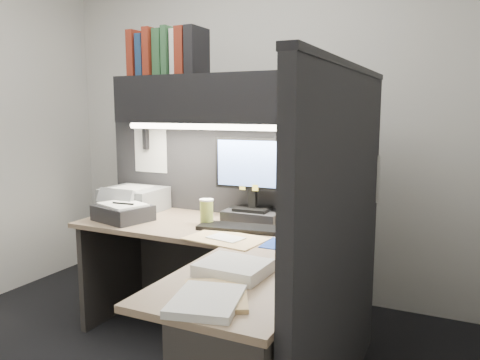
# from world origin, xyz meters

# --- Properties ---
(wall_back) EXTENTS (3.50, 0.04, 2.70)m
(wall_back) POSITION_xyz_m (0.00, 1.50, 1.35)
(wall_back) COLOR silver
(wall_back) RESTS_ON floor
(partition_back) EXTENTS (1.90, 0.06, 1.60)m
(partition_back) POSITION_xyz_m (0.03, 0.93, 0.80)
(partition_back) COLOR black
(partition_back) RESTS_ON floor
(partition_right) EXTENTS (0.06, 1.50, 1.60)m
(partition_right) POSITION_xyz_m (0.98, 0.18, 0.80)
(partition_right) COLOR black
(partition_right) RESTS_ON floor
(desk) EXTENTS (1.70, 1.53, 0.73)m
(desk) POSITION_xyz_m (0.43, -0.00, 0.44)
(desk) COLOR #8A7358
(desk) RESTS_ON floor
(overhead_shelf) EXTENTS (1.55, 0.34, 0.30)m
(overhead_shelf) POSITION_xyz_m (0.12, 0.75, 1.50)
(overhead_shelf) COLOR black
(overhead_shelf) RESTS_ON partition_back
(task_light_tube) EXTENTS (1.32, 0.04, 0.04)m
(task_light_tube) POSITION_xyz_m (0.12, 0.61, 1.33)
(task_light_tube) COLOR white
(task_light_tube) RESTS_ON overhead_shelf
(monitor) EXTENTS (0.50, 0.23, 0.53)m
(monitor) POSITION_xyz_m (0.27, 0.77, 0.94)
(monitor) COLOR black
(monitor) RESTS_ON desk
(keyboard) EXTENTS (0.52, 0.24, 0.02)m
(keyboard) POSITION_xyz_m (0.30, 0.54, 0.74)
(keyboard) COLOR black
(keyboard) RESTS_ON desk
(mousepad) EXTENTS (0.23, 0.21, 0.00)m
(mousepad) POSITION_xyz_m (0.65, 0.36, 0.73)
(mousepad) COLOR navy
(mousepad) RESTS_ON desk
(mouse) EXTENTS (0.08, 0.12, 0.04)m
(mouse) POSITION_xyz_m (0.66, 0.35, 0.75)
(mouse) COLOR black
(mouse) RESTS_ON mousepad
(telephone) EXTENTS (0.25, 0.25, 0.08)m
(telephone) POSITION_xyz_m (0.80, 0.67, 0.77)
(telephone) COLOR #BBAB90
(telephone) RESTS_ON desk
(coffee_cup) EXTENTS (0.09, 0.09, 0.15)m
(coffee_cup) POSITION_xyz_m (0.06, 0.56, 0.81)
(coffee_cup) COLOR #CED555
(coffee_cup) RESTS_ON desk
(printer) EXTENTS (0.40, 0.34, 0.16)m
(printer) POSITION_xyz_m (-0.62, 0.71, 0.81)
(printer) COLOR gray
(printer) RESTS_ON desk
(notebook_stack) EXTENTS (0.39, 0.35, 0.10)m
(notebook_stack) POSITION_xyz_m (-0.49, 0.43, 0.78)
(notebook_stack) COLOR black
(notebook_stack) RESTS_ON desk
(open_folder) EXTENTS (0.45, 0.32, 0.01)m
(open_folder) POSITION_xyz_m (0.32, 0.32, 0.73)
(open_folder) COLOR tan
(open_folder) RESTS_ON desk
(paper_stack_a) EXTENTS (0.30, 0.25, 0.06)m
(paper_stack_a) POSITION_xyz_m (0.60, -0.15, 0.76)
(paper_stack_a) COLOR white
(paper_stack_a) RESTS_ON desk
(paper_stack_b) EXTENTS (0.30, 0.35, 0.03)m
(paper_stack_b) POSITION_xyz_m (0.65, -0.48, 0.74)
(paper_stack_b) COLOR white
(paper_stack_b) RESTS_ON desk
(manila_stack) EXTENTS (0.36, 0.39, 0.02)m
(manila_stack) POSITION_xyz_m (0.64, -0.41, 0.74)
(manila_stack) COLOR tan
(manila_stack) RESTS_ON desk
(binder_row) EXTENTS (0.51, 0.25, 0.31)m
(binder_row) POSITION_xyz_m (-0.32, 0.75, 1.80)
(binder_row) COLOR maroon
(binder_row) RESTS_ON overhead_shelf
(pinned_papers) EXTENTS (1.76, 1.31, 0.51)m
(pinned_papers) POSITION_xyz_m (0.42, 0.56, 1.05)
(pinned_papers) COLOR white
(pinned_papers) RESTS_ON partition_back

